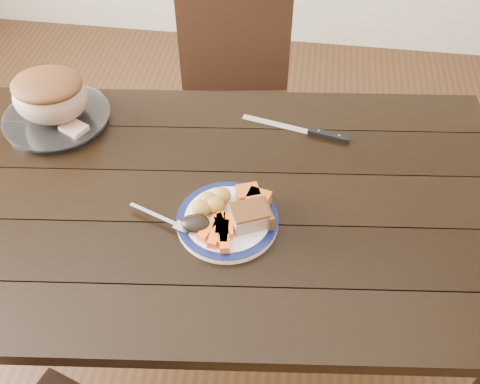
# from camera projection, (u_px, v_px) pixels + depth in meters

# --- Properties ---
(ground) EXTENTS (4.00, 4.00, 0.00)m
(ground) POSITION_uv_depth(u_px,v_px,m) (219.00, 336.00, 1.93)
(ground) COLOR #472B16
(ground) RESTS_ON ground
(dining_table) EXTENTS (1.69, 1.07, 0.75)m
(dining_table) POSITION_uv_depth(u_px,v_px,m) (212.00, 219.00, 1.44)
(dining_table) COLOR black
(dining_table) RESTS_ON ground
(chair_far) EXTENTS (0.48, 0.49, 0.93)m
(chair_far) POSITION_uv_depth(u_px,v_px,m) (235.00, 94.00, 2.04)
(chair_far) COLOR black
(chair_far) RESTS_ON ground
(dinner_plate) EXTENTS (0.25, 0.25, 0.02)m
(dinner_plate) POSITION_uv_depth(u_px,v_px,m) (227.00, 221.00, 1.31)
(dinner_plate) COLOR white
(dinner_plate) RESTS_ON dining_table
(plate_rim) EXTENTS (0.25, 0.25, 0.02)m
(plate_rim) POSITION_uv_depth(u_px,v_px,m) (227.00, 219.00, 1.30)
(plate_rim) COLOR #0D1341
(plate_rim) RESTS_ON dinner_plate
(serving_platter) EXTENTS (0.30, 0.30, 0.02)m
(serving_platter) POSITION_uv_depth(u_px,v_px,m) (58.00, 119.00, 1.57)
(serving_platter) COLOR white
(serving_platter) RESTS_ON dining_table
(pork_slice) EXTENTS (0.11, 0.10, 0.04)m
(pork_slice) POSITION_uv_depth(u_px,v_px,m) (250.00, 216.00, 1.28)
(pork_slice) COLOR tan
(pork_slice) RESTS_ON dinner_plate
(roasted_potatoes) EXTENTS (0.09, 0.09, 0.04)m
(roasted_potatoes) POSITION_uv_depth(u_px,v_px,m) (212.00, 202.00, 1.31)
(roasted_potatoes) COLOR gold
(roasted_potatoes) RESTS_ON dinner_plate
(carrot_batons) EXTENTS (0.08, 0.11, 0.02)m
(carrot_batons) POSITION_uv_depth(u_px,v_px,m) (220.00, 230.00, 1.26)
(carrot_batons) COLOR #FF6215
(carrot_batons) RESTS_ON dinner_plate
(pumpkin_wedges) EXTENTS (0.09, 0.07, 0.04)m
(pumpkin_wedges) POSITION_uv_depth(u_px,v_px,m) (253.00, 197.00, 1.32)
(pumpkin_wedges) COLOR orange
(pumpkin_wedges) RESTS_ON dinner_plate
(dark_mushroom) EXTENTS (0.07, 0.05, 0.03)m
(dark_mushroom) POSITION_uv_depth(u_px,v_px,m) (196.00, 223.00, 1.27)
(dark_mushroom) COLOR black
(dark_mushroom) RESTS_ON dinner_plate
(fork) EXTENTS (0.17, 0.08, 0.00)m
(fork) POSITION_uv_depth(u_px,v_px,m) (165.00, 220.00, 1.30)
(fork) COLOR silver
(fork) RESTS_ON dinner_plate
(roast_joint) EXTENTS (0.21, 0.19, 0.14)m
(roast_joint) POSITION_uv_depth(u_px,v_px,m) (51.00, 97.00, 1.52)
(roast_joint) COLOR #A67E65
(roast_joint) RESTS_ON serving_platter
(cut_slice) EXTENTS (0.09, 0.08, 0.02)m
(cut_slice) POSITION_uv_depth(u_px,v_px,m) (74.00, 128.00, 1.52)
(cut_slice) COLOR tan
(cut_slice) RESTS_ON serving_platter
(carving_knife) EXTENTS (0.32, 0.09, 0.01)m
(carving_knife) POSITION_uv_depth(u_px,v_px,m) (315.00, 133.00, 1.54)
(carving_knife) COLOR silver
(carving_knife) RESTS_ON dining_table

